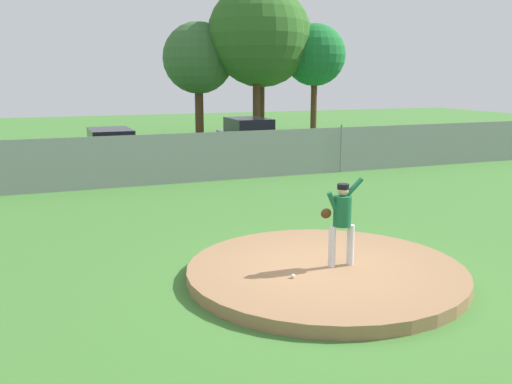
{
  "coord_description": "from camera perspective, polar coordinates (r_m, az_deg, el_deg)",
  "views": [
    {
      "loc": [
        -4.76,
        -8.53,
        3.58
      ],
      "look_at": [
        -0.06,
        3.25,
        0.97
      ],
      "focal_mm": 39.48,
      "sensor_mm": 36.0,
      "label": 1
    }
  ],
  "objects": [
    {
      "name": "pitchers_mound",
      "position": [
        10.36,
        7.05,
        -8.04
      ],
      "size": [
        5.02,
        5.02,
        0.22
      ],
      "primitive_type": "cylinder",
      "color": "#99704C",
      "rests_on": "ground_plane"
    },
    {
      "name": "traffic_cone_orange",
      "position": [
        28.65,
        10.12,
        4.78
      ],
      "size": [
        0.4,
        0.4,
        0.55
      ],
      "color": "orange",
      "rests_on": "asphalt_strip"
    },
    {
      "name": "parked_car_charcoal",
      "position": [
        23.04,
        -14.47,
        4.21
      ],
      "size": [
        1.79,
        4.41,
        1.57
      ],
      "color": "#232328",
      "rests_on": "ground_plane"
    },
    {
      "name": "tree_leaning_west",
      "position": [
        33.59,
        -5.87,
        13.3
      ],
      "size": [
        4.1,
        4.1,
        6.7
      ],
      "color": "#4C331E",
      "rests_on": "ground_plane"
    },
    {
      "name": "pitcher_youth",
      "position": [
        10.12,
        8.67,
        -2.41
      ],
      "size": [
        0.8,
        0.32,
        1.61
      ],
      "color": "silver",
      "rests_on": "pitchers_mound"
    },
    {
      "name": "tree_slender_far",
      "position": [
        34.39,
        5.97,
        13.6
      ],
      "size": [
        3.64,
        3.64,
        6.67
      ],
      "color": "#4C331E",
      "rests_on": "ground_plane"
    },
    {
      "name": "tree_broad_left",
      "position": [
        33.13,
        0.06,
        15.65
      ],
      "size": [
        5.58,
        5.58,
        8.72
      ],
      "color": "#4C331E",
      "rests_on": "ground_plane"
    },
    {
      "name": "tree_broad_right",
      "position": [
        33.98,
        0.56,
        15.44
      ],
      "size": [
        5.82,
        5.82,
        8.77
      ],
      "color": "#4C331E",
      "rests_on": "ground_plane"
    },
    {
      "name": "baseball",
      "position": [
        9.68,
        3.76,
        -8.48
      ],
      "size": [
        0.07,
        0.07,
        0.07
      ],
      "primitive_type": "sphere",
      "color": "white",
      "rests_on": "pitchers_mound"
    },
    {
      "name": "parked_car_slate",
      "position": [
        25.16,
        -0.76,
        5.36
      ],
      "size": [
        1.93,
        4.34,
        1.78
      ],
      "color": "slate",
      "rests_on": "ground_plane"
    },
    {
      "name": "chainlink_fence",
      "position": [
        19.32,
        -7.28,
        3.41
      ],
      "size": [
        30.59,
        0.07,
        1.81
      ],
      "color": "gray",
      "rests_on": "ground_plane"
    },
    {
      "name": "ground_plane",
      "position": [
        15.7,
        -3.52,
        -1.59
      ],
      "size": [
        80.0,
        80.0,
        0.0
      ],
      "primitive_type": "plane",
      "color": "#427A33"
    },
    {
      "name": "asphalt_strip",
      "position": [
        23.78,
        -9.97,
        2.78
      ],
      "size": [
        44.0,
        7.0,
        0.01
      ],
      "primitive_type": "cube",
      "color": "#2B2B2D",
      "rests_on": "ground_plane"
    }
  ]
}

